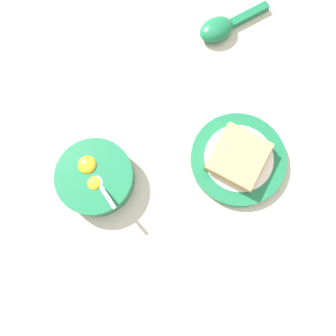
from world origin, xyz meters
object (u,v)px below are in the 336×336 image
Objects in this scene: toast_plate at (238,159)px; soup_spoon at (221,27)px; toast_sandwich at (239,157)px; egg_bowl at (95,177)px.

soup_spoon is at bearing -23.38° from toast_plate.
toast_plate is 1.34× the size of toast_sandwich.
egg_bowl reaches higher than toast_plate.
egg_bowl is 0.88× the size of soup_spoon.
egg_bowl is at bearing 70.11° from toast_plate.
egg_bowl is 0.81× the size of toast_plate.
toast_sandwich is 0.81× the size of soup_spoon.
egg_bowl reaches higher than toast_sandwich.
soup_spoon is at bearing -65.46° from egg_bowl.
toast_plate is at bearing -109.89° from egg_bowl.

